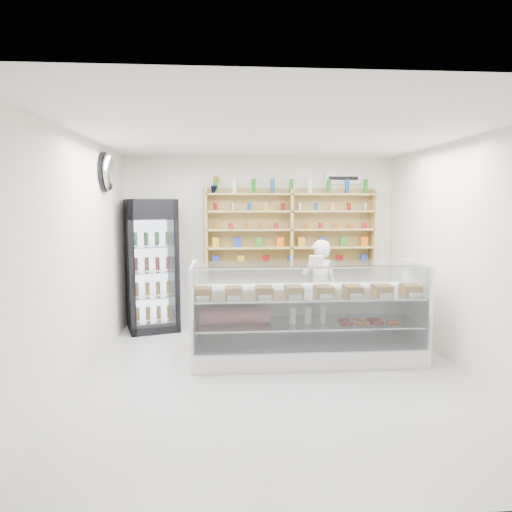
{
  "coord_description": "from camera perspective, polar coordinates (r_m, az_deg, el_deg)",
  "views": [
    {
      "loc": [
        -0.64,
        -5.18,
        2.03
      ],
      "look_at": [
        -0.19,
        0.9,
        1.33
      ],
      "focal_mm": 32.0,
      "sensor_mm": 36.0,
      "label": 1
    }
  ],
  "objects": [
    {
      "name": "shop_worker",
      "position": [
        6.94,
        7.9,
        -4.12
      ],
      "size": [
        0.57,
        0.4,
        1.5
      ],
      "primitive_type": "imported",
      "rotation": [
        0.0,
        0.0,
        3.23
      ],
      "color": "silver",
      "rests_on": "floor"
    },
    {
      "name": "potted_plant",
      "position": [
        7.53,
        -5.13,
        8.88
      ],
      "size": [
        0.18,
        0.15,
        0.28
      ],
      "primitive_type": "imported",
      "rotation": [
        0.0,
        0.0,
        -0.22
      ],
      "color": "#1E6626",
      "rests_on": "wall_shelving"
    },
    {
      "name": "drinks_cooler",
      "position": [
        7.47,
        -12.93,
        -1.1
      ],
      "size": [
        0.93,
        0.92,
        2.1
      ],
      "rotation": [
        0.0,
        0.0,
        0.29
      ],
      "color": "black",
      "rests_on": "floor"
    },
    {
      "name": "wall_shelving",
      "position": [
        7.62,
        4.39,
        3.3
      ],
      "size": [
        2.84,
        0.28,
        1.33
      ],
      "color": "tan",
      "rests_on": "back_wall"
    },
    {
      "name": "display_counter",
      "position": [
        6.02,
        6.35,
        -9.62
      ],
      "size": [
        2.95,
        0.88,
        1.28
      ],
      "color": "white",
      "rests_on": "floor"
    },
    {
      "name": "wall_sign",
      "position": [
        7.93,
        10.84,
        9.52
      ],
      "size": [
        0.62,
        0.03,
        0.2
      ],
      "primitive_type": "cube",
      "color": "white",
      "rests_on": "back_wall"
    },
    {
      "name": "security_mirror",
      "position": [
        6.57,
        -17.96,
        9.94
      ],
      "size": [
        0.15,
        0.5,
        0.5
      ],
      "primitive_type": "ellipsoid",
      "color": "silver",
      "rests_on": "left_wall"
    },
    {
      "name": "room",
      "position": [
        5.26,
        2.79,
        -0.31
      ],
      "size": [
        5.0,
        5.0,
        5.0
      ],
      "color": "silver",
      "rests_on": "ground"
    }
  ]
}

